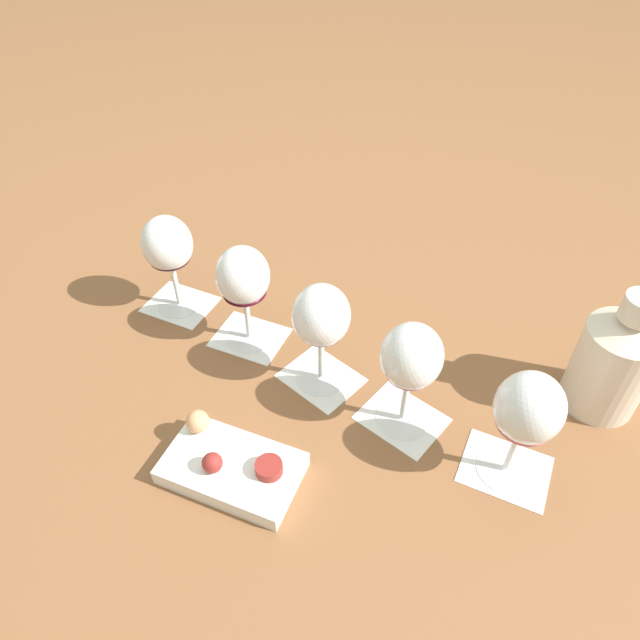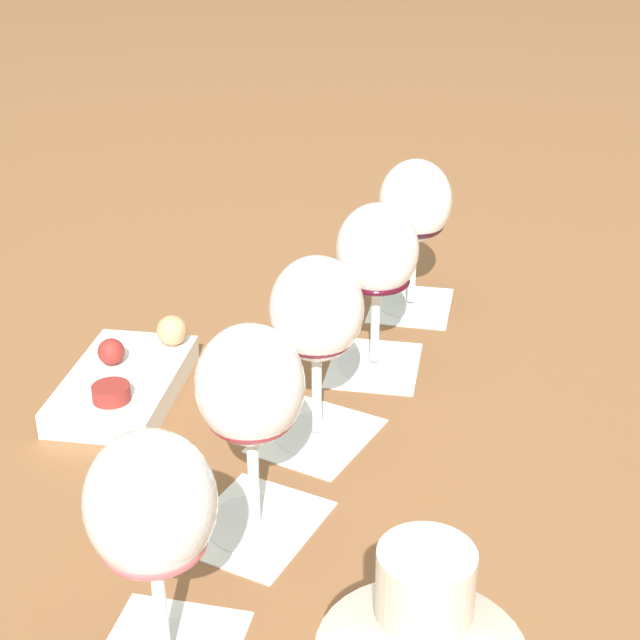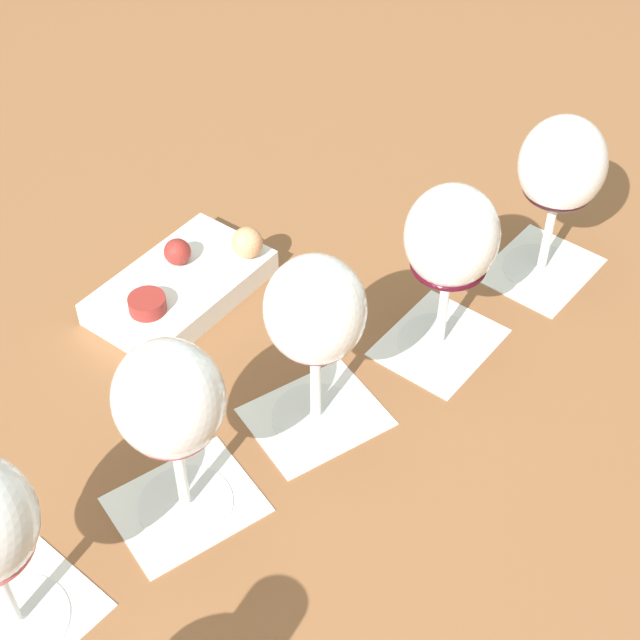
% 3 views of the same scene
% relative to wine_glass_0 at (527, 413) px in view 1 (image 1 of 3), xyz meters
% --- Properties ---
extents(ground_plane, '(8.00, 8.00, 0.00)m').
position_rel_wine_glass_0_xyz_m(ground_plane, '(0.17, -0.23, -0.12)').
color(ground_plane, brown).
extents(tasting_card_0, '(0.14, 0.14, 0.00)m').
position_rel_wine_glass_0_xyz_m(tasting_card_0, '(0.00, 0.00, -0.12)').
color(tasting_card_0, white).
rests_on(tasting_card_0, ground_plane).
extents(tasting_card_1, '(0.13, 0.14, 0.00)m').
position_rel_wine_glass_0_xyz_m(tasting_card_1, '(0.09, -0.12, -0.12)').
color(tasting_card_1, white).
rests_on(tasting_card_1, ground_plane).
extents(tasting_card_2, '(0.13, 0.14, 0.00)m').
position_rel_wine_glass_0_xyz_m(tasting_card_2, '(0.18, -0.23, -0.12)').
color(tasting_card_2, white).
rests_on(tasting_card_2, ground_plane).
extents(tasting_card_3, '(0.14, 0.14, 0.00)m').
position_rel_wine_glass_0_xyz_m(tasting_card_3, '(0.25, -0.35, -0.12)').
color(tasting_card_3, white).
rests_on(tasting_card_3, ground_plane).
extents(tasting_card_4, '(0.14, 0.14, 0.00)m').
position_rel_wine_glass_0_xyz_m(tasting_card_4, '(0.35, -0.47, -0.12)').
color(tasting_card_4, white).
rests_on(tasting_card_4, ground_plane).
extents(wine_glass_0, '(0.08, 0.08, 0.17)m').
position_rel_wine_glass_0_xyz_m(wine_glass_0, '(0.00, 0.00, 0.00)').
color(wine_glass_0, white).
rests_on(wine_glass_0, tasting_card_0).
extents(wine_glass_1, '(0.08, 0.08, 0.17)m').
position_rel_wine_glass_0_xyz_m(wine_glass_1, '(0.09, -0.12, -0.00)').
color(wine_glass_1, white).
rests_on(wine_glass_1, tasting_card_1).
extents(wine_glass_2, '(0.08, 0.08, 0.17)m').
position_rel_wine_glass_0_xyz_m(wine_glass_2, '(0.18, -0.23, -0.00)').
color(wine_glass_2, white).
rests_on(wine_glass_2, tasting_card_2).
extents(wine_glass_3, '(0.08, 0.08, 0.17)m').
position_rel_wine_glass_0_xyz_m(wine_glass_3, '(0.25, -0.35, 0.00)').
color(wine_glass_3, white).
rests_on(wine_glass_3, tasting_card_3).
extents(wine_glass_4, '(0.08, 0.08, 0.17)m').
position_rel_wine_glass_0_xyz_m(wine_glass_4, '(0.35, -0.47, -0.00)').
color(wine_glass_4, white).
rests_on(wine_glass_4, tasting_card_4).
extents(ceramic_vase, '(0.10, 0.10, 0.20)m').
position_rel_wine_glass_0_xyz_m(ceramic_vase, '(-0.19, -0.06, -0.03)').
color(ceramic_vase, beige).
rests_on(ceramic_vase, ground_plane).
extents(snack_dish, '(0.20, 0.19, 0.06)m').
position_rel_wine_glass_0_xyz_m(snack_dish, '(0.34, -0.11, -0.10)').
color(snack_dish, white).
rests_on(snack_dish, ground_plane).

